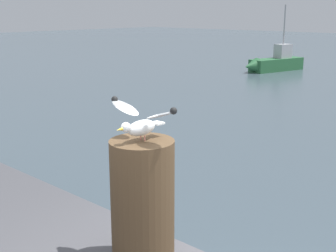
{
  "coord_description": "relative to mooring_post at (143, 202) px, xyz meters",
  "views": [
    {
      "loc": [
        1.33,
        -2.35,
        3.11
      ],
      "look_at": [
        -0.72,
        -0.12,
        2.35
      ],
      "focal_mm": 49.3,
      "sensor_mm": 36.0,
      "label": 1
    }
  ],
  "objects": [
    {
      "name": "seagull",
      "position": [
        -0.0,
        -0.0,
        0.55
      ],
      "size": [
        0.58,
        0.39,
        0.25
      ],
      "color": "#C66E60",
      "rests_on": "mooring_post"
    },
    {
      "name": "mooring_post",
      "position": [
        0.0,
        0.0,
        0.0
      ],
      "size": [
        0.43,
        0.43,
        0.85
      ],
      "primitive_type": "cylinder",
      "color": "#4C3823",
      "rests_on": "harbor_quay"
    },
    {
      "name": "boat_green",
      "position": [
        -10.14,
        19.34,
        -1.45
      ],
      "size": [
        1.68,
        3.91,
        3.41
      ],
      "color": "#2D6B3D",
      "rests_on": "ground_plane"
    }
  ]
}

